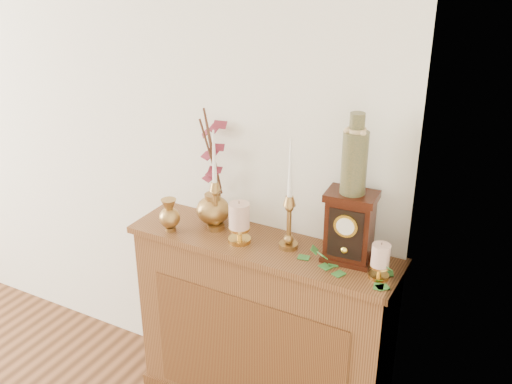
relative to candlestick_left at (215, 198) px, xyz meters
The scene contains 10 objects.
console_shelf 0.69m from the candlestick_left, ahead, with size 1.24×0.34×0.93m.
candlestick_left is the anchor object (origin of this frame).
candlestick_center 0.37m from the candlestick_left, ahead, with size 0.08×0.08×0.50m.
bud_vase 0.22m from the candlestick_left, 146.87° to the right, with size 0.10×0.10×0.16m.
ginger_jar 0.13m from the candlestick_left, 123.04° to the left, with size 0.23×0.25×0.57m.
pillar_candle_left 0.17m from the candlestick_left, 19.73° to the right, with size 0.10×0.10×0.20m.
pillar_candle_right 0.79m from the candlestick_left, ahead, with size 0.08×0.08×0.16m.
ivy_garland 0.66m from the candlestick_left, ahead, with size 0.45×0.19×0.08m.
mantel_clock 0.63m from the candlestick_left, ahead, with size 0.21×0.16×0.31m.
ceramic_vase 0.70m from the candlestick_left, ahead, with size 0.10×0.10×0.33m.
Camera 1 is at (2.47, 0.05, 2.22)m, focal length 42.00 mm.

